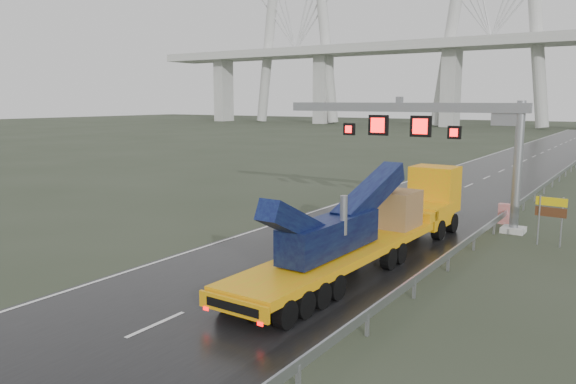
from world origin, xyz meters
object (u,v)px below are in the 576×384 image
Objects in this scene: striped_barrier at (505,214)px; heavy_haul_truck at (383,220)px; sign_gantry at (433,128)px; exit_sign_pair at (551,211)px.

heavy_haul_truck is at bearing -101.72° from striped_barrier.
exit_sign_pair is (6.90, -2.07, -3.86)m from sign_gantry.
sign_gantry is 0.80× the size of heavy_haul_truck.
striped_barrier is at bearing 129.87° from exit_sign_pair.
sign_gantry reaches higher than heavy_haul_truck.
exit_sign_pair is 2.07× the size of striped_barrier.
heavy_haul_truck reaches higher than exit_sign_pair.
sign_gantry is 12.30× the size of striped_barrier.
striped_barrier is at bearing 73.89° from heavy_haul_truck.
exit_sign_pair is 5.19m from striped_barrier.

